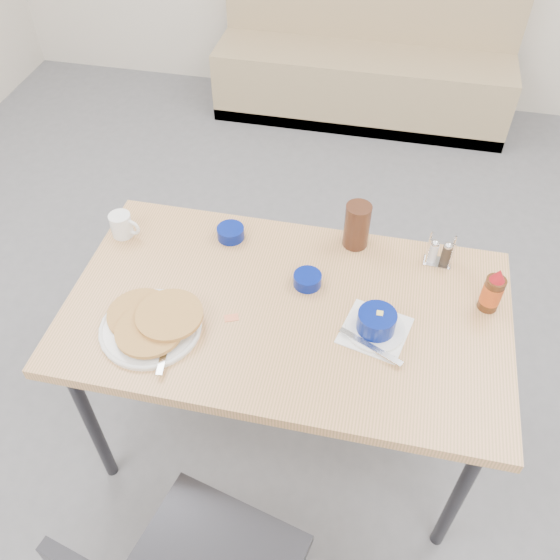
% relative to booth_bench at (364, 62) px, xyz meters
% --- Properties ---
extents(ground, '(6.00, 6.00, 0.00)m').
position_rel_booth_bench_xyz_m(ground, '(0.00, -2.78, -0.35)').
color(ground, slate).
rests_on(ground, ground).
extents(booth_bench, '(1.90, 0.56, 1.22)m').
position_rel_booth_bench_xyz_m(booth_bench, '(0.00, 0.00, 0.00)').
color(booth_bench, tan).
rests_on(booth_bench, ground).
extents(dining_table, '(1.40, 0.80, 0.76)m').
position_rel_booth_bench_xyz_m(dining_table, '(0.00, -2.53, 0.35)').
color(dining_table, tan).
rests_on(dining_table, ground).
extents(pancake_plate, '(0.31, 0.32, 0.06)m').
position_rel_booth_bench_xyz_m(pancake_plate, '(-0.38, -2.70, 0.43)').
color(pancake_plate, white).
rests_on(pancake_plate, dining_table).
extents(coffee_mug, '(0.11, 0.08, 0.09)m').
position_rel_booth_bench_xyz_m(coffee_mug, '(-0.64, -2.32, 0.45)').
color(coffee_mug, white).
rests_on(coffee_mug, dining_table).
extents(grits_setting, '(0.23, 0.25, 0.08)m').
position_rel_booth_bench_xyz_m(grits_setting, '(0.28, -2.57, 0.44)').
color(grits_setting, white).
rests_on(grits_setting, dining_table).
extents(creamer_bowl, '(0.10, 0.10, 0.04)m').
position_rel_booth_bench_xyz_m(creamer_bowl, '(-0.26, -2.25, 0.43)').
color(creamer_bowl, navy).
rests_on(creamer_bowl, dining_table).
extents(butter_bowl, '(0.09, 0.09, 0.04)m').
position_rel_booth_bench_xyz_m(butter_bowl, '(0.05, -2.42, 0.43)').
color(butter_bowl, navy).
rests_on(butter_bowl, dining_table).
extents(amber_tumbler, '(0.10, 0.10, 0.17)m').
position_rel_booth_bench_xyz_m(amber_tumbler, '(0.17, -2.19, 0.49)').
color(amber_tumbler, '#3D1F13').
rests_on(amber_tumbler, dining_table).
extents(condiment_caddy, '(0.10, 0.06, 0.11)m').
position_rel_booth_bench_xyz_m(condiment_caddy, '(0.46, -2.23, 0.45)').
color(condiment_caddy, silver).
rests_on(condiment_caddy, dining_table).
extents(syrup_bottle, '(0.06, 0.06, 0.17)m').
position_rel_booth_bench_xyz_m(syrup_bottle, '(0.62, -2.40, 0.48)').
color(syrup_bottle, '#47230F').
rests_on(syrup_bottle, dining_table).
extents(sugar_wrapper, '(0.05, 0.04, 0.00)m').
position_rel_booth_bench_xyz_m(sugar_wrapper, '(-0.16, -2.61, 0.41)').
color(sugar_wrapper, '#F37B51').
rests_on(sugar_wrapper, dining_table).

